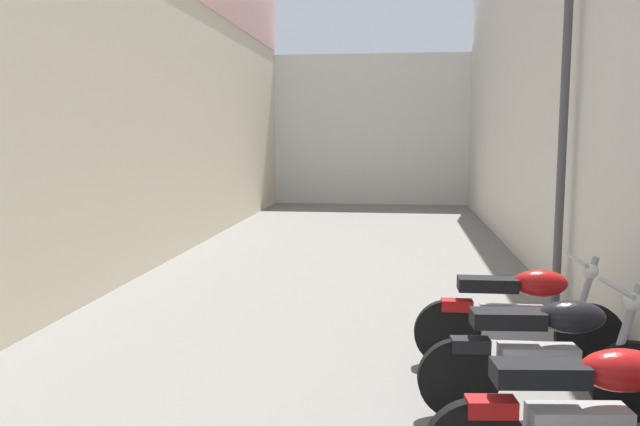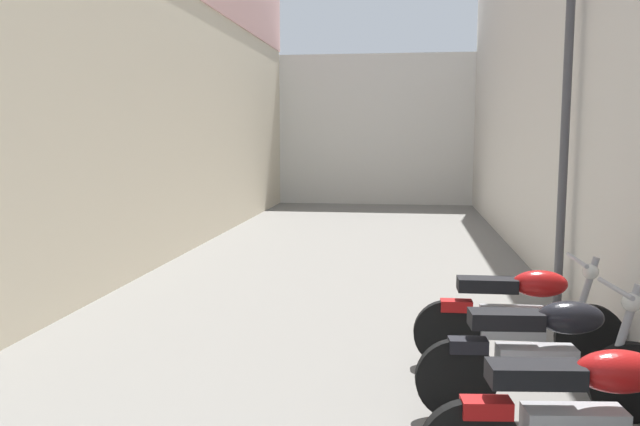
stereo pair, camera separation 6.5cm
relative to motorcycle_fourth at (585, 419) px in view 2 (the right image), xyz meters
name	(u,v)px [view 2 (the right image)]	position (x,y,z in m)	size (l,w,h in m)	color
ground_plane	(320,316)	(-1.99, 3.55, -0.50)	(36.52, 36.52, 0.00)	slate
building_right	(572,14)	(1.14, 5.54, 3.20)	(0.45, 20.52, 7.41)	beige
building_far_end	(377,130)	(-1.99, 16.81, 1.76)	(8.86, 2.00, 4.52)	silver
motorcycle_fourth	(585,419)	(0.00, 0.00, 0.00)	(1.85, 0.58, 1.04)	black
motorcycle_fifth	(545,355)	(0.00, 1.07, 0.00)	(1.85, 0.58, 1.04)	black
motorcycle_sixth	(519,314)	(0.00, 2.15, 0.00)	(1.85, 0.58, 1.04)	black
street_lamp	(559,80)	(0.70, 4.15, 2.22)	(0.79, 0.18, 4.65)	#47474C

